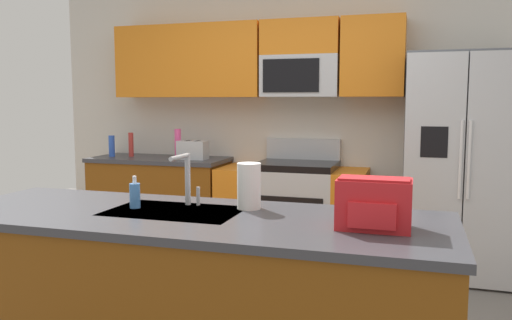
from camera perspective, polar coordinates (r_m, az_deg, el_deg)
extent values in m
cube|color=beige|center=(5.13, 5.18, 4.64)|extent=(5.20, 0.10, 2.60)
cube|color=orange|center=(5.46, -11.10, 10.43)|extent=(0.70, 0.32, 0.70)
cube|color=orange|center=(5.15, -3.65, 10.78)|extent=(0.79, 0.32, 0.70)
cube|color=orange|center=(4.83, 12.71, 10.93)|extent=(0.55, 0.32, 0.70)
cube|color=#B7BABF|center=(4.92, 4.94, 9.11)|extent=(0.72, 0.32, 0.38)
cube|color=black|center=(4.77, 3.80, 9.20)|extent=(0.52, 0.01, 0.30)
cube|color=orange|center=(4.95, 4.98, 13.16)|extent=(0.72, 0.32, 0.32)
cube|color=brown|center=(5.37, -10.40, -4.72)|extent=(1.33, 0.60, 0.86)
cube|color=#38383D|center=(5.30, -10.50, 0.06)|extent=(1.36, 0.63, 0.04)
cube|color=#B7BABF|center=(4.89, 4.45, -5.85)|extent=(0.72, 0.60, 0.84)
cube|color=black|center=(4.59, 3.61, -6.26)|extent=(0.60, 0.01, 0.36)
cube|color=black|center=(4.81, 4.49, -0.61)|extent=(0.72, 0.60, 0.06)
cube|color=#B7BABF|center=(5.06, 5.18, 1.21)|extent=(0.72, 0.06, 0.20)
cube|color=orange|center=(5.03, -1.59, -5.47)|extent=(0.36, 0.60, 0.84)
cube|color=orange|center=(4.81, 10.30, -6.15)|extent=(0.28, 0.60, 0.84)
cube|color=#4C4F54|center=(4.66, 21.44, -0.59)|extent=(0.90, 0.70, 1.85)
cube|color=#B7BABF|center=(4.28, 18.79, -1.08)|extent=(0.44, 0.04, 1.81)
cube|color=#B7BABF|center=(4.31, 24.77, -1.27)|extent=(0.44, 0.04, 1.81)
cylinder|color=silver|center=(4.25, 21.47, 0.02)|extent=(0.02, 0.02, 0.60)
cylinder|color=silver|center=(4.25, 22.28, 0.00)|extent=(0.02, 0.02, 0.60)
cube|color=black|center=(4.23, 18.91, 1.87)|extent=(0.20, 0.00, 0.24)
cube|color=brown|center=(2.77, -7.30, -15.42)|extent=(2.54, 0.86, 0.86)
cube|color=#38383D|center=(2.64, -7.44, -6.31)|extent=(2.58, 0.90, 0.04)
cube|color=#B7BABF|center=(2.72, -8.93, -5.82)|extent=(0.68, 0.44, 0.03)
cube|color=#B7BABF|center=(5.08, -6.93, 1.09)|extent=(0.28, 0.16, 0.18)
cube|color=black|center=(5.09, -7.46, 2.09)|extent=(0.03, 0.11, 0.01)
cube|color=black|center=(5.05, -6.42, 2.07)|extent=(0.03, 0.11, 0.01)
cylinder|color=#B2332D|center=(5.44, -13.51, 1.65)|extent=(0.05, 0.05, 0.24)
cylinder|color=#EA4C93|center=(5.19, -8.55, 1.78)|extent=(0.06, 0.06, 0.29)
cylinder|color=blue|center=(5.49, -15.50, 1.49)|extent=(0.06, 0.06, 0.21)
cylinder|color=#B7BABF|center=(2.84, -7.48, -2.09)|extent=(0.03, 0.03, 0.28)
cylinder|color=#B7BABF|center=(2.74, -8.39, 0.31)|extent=(0.02, 0.20, 0.02)
cylinder|color=#B7BABF|center=(2.83, -6.35, -3.94)|extent=(0.02, 0.02, 0.10)
cylinder|color=#4C8CD8|center=(2.82, -13.11, -3.83)|extent=(0.06, 0.06, 0.13)
cylinder|color=white|center=(2.80, -13.15, -2.12)|extent=(0.02, 0.02, 0.04)
cylinder|color=white|center=(2.72, -0.77, -2.86)|extent=(0.12, 0.12, 0.24)
cube|color=red|center=(2.36, 12.79, -4.72)|extent=(0.32, 0.20, 0.22)
cube|color=#AD1A1E|center=(2.32, 12.81, -2.26)|extent=(0.30, 0.14, 0.03)
cube|color=red|center=(2.26, 12.56, -5.96)|extent=(0.20, 0.03, 0.11)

